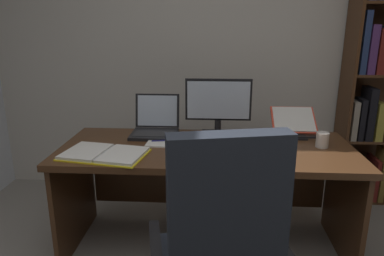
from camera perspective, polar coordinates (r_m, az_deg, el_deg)
wall_back at (r=3.19m, az=5.00°, el=13.06°), size 4.64×0.12×2.60m
desk at (r=2.42m, az=2.37°, el=-6.61°), size 1.86×0.75×0.72m
monitor at (r=2.46m, az=4.21°, el=3.25°), size 0.45×0.16×0.40m
laptop at (r=2.54m, az=-5.88°, el=0.30°), size 0.32×0.32×0.26m
keyboard at (r=2.13m, az=4.19°, el=-4.03°), size 0.42×0.15×0.02m
computer_mouse at (r=2.16m, az=12.21°, el=-3.92°), size 0.06×0.10×0.04m
reading_stand_with_book at (r=2.61m, az=15.97°, el=0.89°), size 0.31×0.28×0.17m
open_binder at (r=2.18m, az=-13.84°, el=-4.00°), size 0.53×0.39×0.02m
notepad at (r=2.36m, az=-5.25°, el=-2.21°), size 0.16×0.22×0.01m
pen at (r=2.35m, az=-4.77°, el=-2.01°), size 0.14×0.03×0.01m
coffee_mug at (r=2.40m, az=20.12°, el=-1.79°), size 0.08×0.08×0.10m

